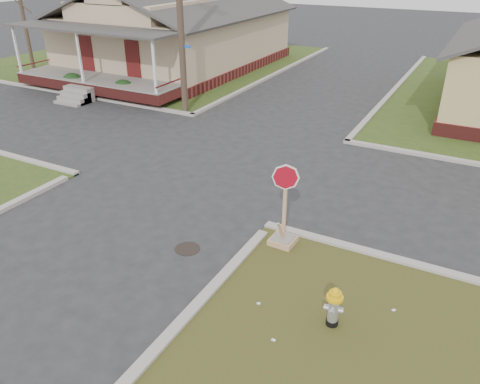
% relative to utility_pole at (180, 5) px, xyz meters
% --- Properties ---
extents(ground, '(120.00, 120.00, 0.00)m').
position_rel_utility_pole_xyz_m(ground, '(4.20, -8.90, -4.66)').
color(ground, '#29292B').
rests_on(ground, ground).
extents(verge_far_left, '(19.00, 19.00, 0.05)m').
position_rel_utility_pole_xyz_m(verge_far_left, '(-8.80, 9.10, -4.64)').
color(verge_far_left, '#31491A').
rests_on(verge_far_left, ground).
extents(curbs, '(80.00, 40.00, 0.12)m').
position_rel_utility_pole_xyz_m(curbs, '(4.20, -3.90, -4.66)').
color(curbs, '#AEA69D').
rests_on(curbs, ground).
extents(manhole, '(0.64, 0.64, 0.01)m').
position_rel_utility_pole_xyz_m(manhole, '(6.40, -9.40, -4.66)').
color(manhole, black).
rests_on(manhole, ground).
extents(corner_house, '(10.10, 15.50, 5.30)m').
position_rel_utility_pole_xyz_m(corner_house, '(-5.80, 7.78, -2.38)').
color(corner_house, maroon).
rests_on(corner_house, ground).
extents(utility_pole, '(1.80, 0.28, 9.00)m').
position_rel_utility_pole_xyz_m(utility_pole, '(0.00, 0.00, 0.00)').
color(utility_pole, '#3A2B21').
rests_on(utility_pole, ground).
extents(tree_far_left, '(0.22, 0.22, 4.90)m').
position_rel_utility_pole_xyz_m(tree_far_left, '(-13.80, 3.10, -2.16)').
color(tree_far_left, '#3A2B21').
rests_on(tree_far_left, verge_far_left).
extents(fire_hydrant, '(0.33, 0.33, 0.89)m').
position_rel_utility_pole_xyz_m(fire_hydrant, '(10.46, -10.32, -4.12)').
color(fire_hydrant, black).
rests_on(fire_hydrant, ground).
extents(stop_sign, '(0.62, 0.61, 2.20)m').
position_rel_utility_pole_xyz_m(stop_sign, '(8.44, -8.10, -4.14)').
color(stop_sign, tan).
rests_on(stop_sign, ground).
extents(hedge_left, '(1.35, 1.11, 1.03)m').
position_rel_utility_pole_xyz_m(hedge_left, '(-7.12, 0.07, -4.10)').
color(hedge_left, '#173A15').
rests_on(hedge_left, verge_far_left).
extents(hedge_right, '(1.31, 1.07, 1.00)m').
position_rel_utility_pole_xyz_m(hedge_right, '(-3.93, 0.35, -4.11)').
color(hedge_right, '#173A15').
rests_on(hedge_right, verge_far_left).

